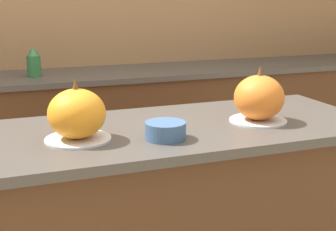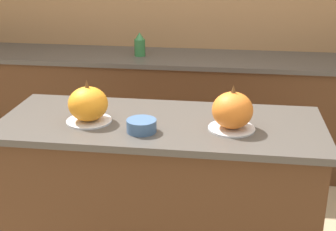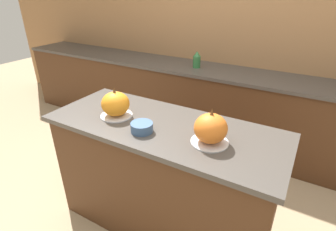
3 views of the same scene
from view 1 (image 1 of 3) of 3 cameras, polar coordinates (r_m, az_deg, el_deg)
wall_back at (r=3.41m, az=-10.37°, el=11.58°), size 8.00×0.06×2.50m
back_counter at (r=3.23m, az=-8.69°, el=-2.82°), size 6.00×0.60×0.91m
pumpkin_cake_left at (r=1.63m, az=-11.05°, el=0.05°), size 0.23×0.23×0.22m
pumpkin_cake_right at (r=1.88m, az=11.03°, el=2.02°), size 0.23×0.23×0.22m
bottle_tall at (r=3.04m, az=-16.06°, el=6.25°), size 0.09×0.09×0.19m
mixing_bowl at (r=1.63m, az=-0.31°, el=-1.84°), size 0.14×0.14×0.06m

